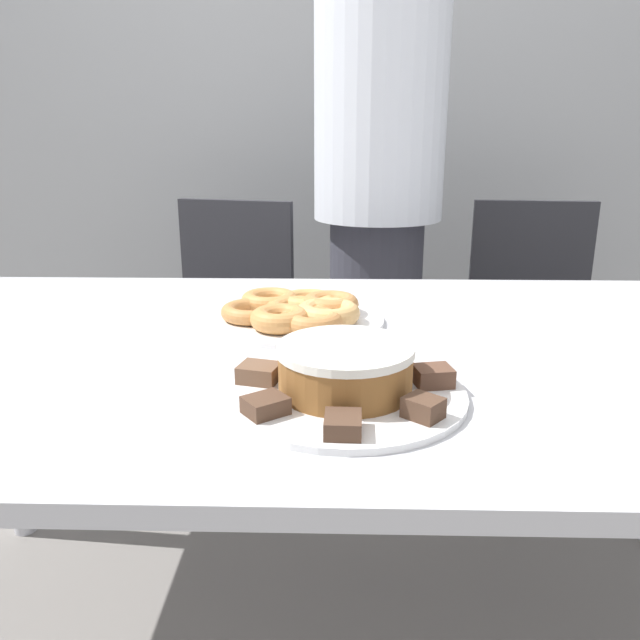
{
  "coord_description": "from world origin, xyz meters",
  "views": [
    {
      "loc": [
        -0.0,
        -1.05,
        1.08
      ],
      "look_at": [
        -0.03,
        -0.06,
        0.78
      ],
      "focal_mm": 35.0,
      "sensor_mm": 36.0,
      "label": 1
    }
  ],
  "objects_px": {
    "office_chair_right": "(533,349)",
    "plate_cake": "(347,394)",
    "plate_donuts": "(301,320)",
    "person_standing": "(379,203)",
    "office_chair_left": "(223,347)",
    "frosted_cake": "(347,368)"
  },
  "relations": [
    {
      "from": "office_chair_left",
      "to": "office_chair_right",
      "type": "bearing_deg",
      "value": 13.61
    },
    {
      "from": "person_standing",
      "to": "frosted_cake",
      "type": "bearing_deg",
      "value": -95.79
    },
    {
      "from": "person_standing",
      "to": "frosted_cake",
      "type": "relative_size",
      "value": 8.71
    },
    {
      "from": "office_chair_left",
      "to": "office_chair_right",
      "type": "distance_m",
      "value": 1.01
    },
    {
      "from": "office_chair_left",
      "to": "plate_donuts",
      "type": "distance_m",
      "value": 0.87
    },
    {
      "from": "plate_cake",
      "to": "plate_donuts",
      "type": "height_order",
      "value": "same"
    },
    {
      "from": "person_standing",
      "to": "office_chair_left",
      "type": "distance_m",
      "value": 0.68
    },
    {
      "from": "office_chair_right",
      "to": "plate_cake",
      "type": "xyz_separation_m",
      "value": [
        -0.63,
        -1.11,
        0.32
      ]
    },
    {
      "from": "person_standing",
      "to": "plate_cake",
      "type": "bearing_deg",
      "value": -95.79
    },
    {
      "from": "office_chair_left",
      "to": "frosted_cake",
      "type": "xyz_separation_m",
      "value": [
        0.38,
        -1.11,
        0.36
      ]
    },
    {
      "from": "plate_donuts",
      "to": "frosted_cake",
      "type": "bearing_deg",
      "value": -76.75
    },
    {
      "from": "office_chair_right",
      "to": "plate_cake",
      "type": "relative_size",
      "value": 2.54
    },
    {
      "from": "person_standing",
      "to": "office_chair_left",
      "type": "relative_size",
      "value": 1.92
    },
    {
      "from": "office_chair_left",
      "to": "plate_donuts",
      "type": "bearing_deg",
      "value": -54.73
    },
    {
      "from": "person_standing",
      "to": "office_chair_right",
      "type": "height_order",
      "value": "person_standing"
    },
    {
      "from": "plate_cake",
      "to": "frosted_cake",
      "type": "distance_m",
      "value": 0.04
    },
    {
      "from": "plate_cake",
      "to": "frosted_cake",
      "type": "relative_size",
      "value": 1.79
    },
    {
      "from": "plate_cake",
      "to": "frosted_cake",
      "type": "height_order",
      "value": "frosted_cake"
    },
    {
      "from": "person_standing",
      "to": "office_chair_right",
      "type": "bearing_deg",
      "value": 0.54
    },
    {
      "from": "office_chair_left",
      "to": "plate_donuts",
      "type": "height_order",
      "value": "office_chair_left"
    },
    {
      "from": "plate_cake",
      "to": "plate_donuts",
      "type": "xyz_separation_m",
      "value": [
        -0.08,
        0.36,
        0.0
      ]
    },
    {
      "from": "frosted_cake",
      "to": "office_chair_left",
      "type": "bearing_deg",
      "value": 109.07
    }
  ]
}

